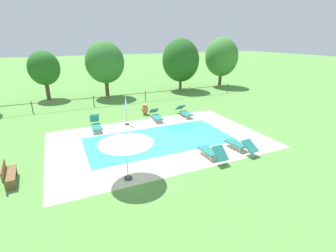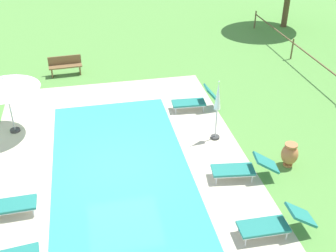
{
  "view_description": "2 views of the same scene",
  "coord_description": "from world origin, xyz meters",
  "px_view_note": "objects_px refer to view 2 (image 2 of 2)",
  "views": [
    {
      "loc": [
        -5.3,
        -12.88,
        5.91
      ],
      "look_at": [
        0.82,
        0.5,
        0.6
      ],
      "focal_mm": 26.32,
      "sensor_mm": 36.0,
      "label": 1
    },
    {
      "loc": [
        10.8,
        -0.68,
        8.14
      ],
      "look_at": [
        -1.16,
        1.79,
        0.65
      ],
      "focal_mm": 44.62,
      "sensor_mm": 36.0,
      "label": 2
    }
  ],
  "objects_px": {
    "wooden_bench_lawn_side": "(65,65)",
    "terracotta_urn_near_fence": "(290,154)",
    "sun_lounger_north_near_steps": "(195,101)",
    "patio_umbrella_closed_row_west": "(217,102)",
    "patio_umbrella_open_foreground": "(5,84)",
    "sun_lounger_north_end": "(1,205)",
    "sun_lounger_south_near_corner": "(274,224)",
    "sun_lounger_north_far": "(243,168)"
  },
  "relations": [
    {
      "from": "terracotta_urn_near_fence",
      "to": "sun_lounger_south_near_corner",
      "type": "bearing_deg",
      "value": -32.39
    },
    {
      "from": "sun_lounger_north_end",
      "to": "sun_lounger_north_far",
      "type": "bearing_deg",
      "value": 91.93
    },
    {
      "from": "sun_lounger_north_end",
      "to": "patio_umbrella_open_foreground",
      "type": "relative_size",
      "value": 0.84
    },
    {
      "from": "patio_umbrella_open_foreground",
      "to": "patio_umbrella_closed_row_west",
      "type": "relative_size",
      "value": 1.04
    },
    {
      "from": "sun_lounger_north_far",
      "to": "terracotta_urn_near_fence",
      "type": "bearing_deg",
      "value": 100.01
    },
    {
      "from": "sun_lounger_north_end",
      "to": "wooden_bench_lawn_side",
      "type": "xyz_separation_m",
      "value": [
        -9.19,
        1.7,
        0.09
      ]
    },
    {
      "from": "patio_umbrella_closed_row_west",
      "to": "terracotta_urn_near_fence",
      "type": "bearing_deg",
      "value": 42.17
    },
    {
      "from": "sun_lounger_north_near_steps",
      "to": "patio_umbrella_closed_row_west",
      "type": "distance_m",
      "value": 2.43
    },
    {
      "from": "sun_lounger_north_end",
      "to": "patio_umbrella_closed_row_west",
      "type": "xyz_separation_m",
      "value": [
        -2.55,
        6.9,
        1.07
      ]
    },
    {
      "from": "wooden_bench_lawn_side",
      "to": "sun_lounger_north_far",
      "type": "bearing_deg",
      "value": 30.81
    },
    {
      "from": "patio_umbrella_open_foreground",
      "to": "wooden_bench_lawn_side",
      "type": "height_order",
      "value": "patio_umbrella_open_foreground"
    },
    {
      "from": "sun_lounger_north_near_steps",
      "to": "wooden_bench_lawn_side",
      "type": "xyz_separation_m",
      "value": [
        -4.45,
        -5.04,
        0.07
      ]
    },
    {
      "from": "sun_lounger_north_end",
      "to": "wooden_bench_lawn_side",
      "type": "distance_m",
      "value": 9.35
    },
    {
      "from": "patio_umbrella_open_foreground",
      "to": "sun_lounger_north_near_steps",
      "type": "bearing_deg",
      "value": 92.2
    },
    {
      "from": "wooden_bench_lawn_side",
      "to": "terracotta_urn_near_fence",
      "type": "height_order",
      "value": "wooden_bench_lawn_side"
    },
    {
      "from": "patio_umbrella_open_foreground",
      "to": "terracotta_urn_near_fence",
      "type": "relative_size",
      "value": 2.84
    },
    {
      "from": "sun_lounger_north_near_steps",
      "to": "sun_lounger_north_far",
      "type": "bearing_deg",
      "value": 3.82
    },
    {
      "from": "sun_lounger_south_near_corner",
      "to": "patio_umbrella_open_foreground",
      "type": "xyz_separation_m",
      "value": [
        -6.64,
        -7.15,
        1.55
      ]
    },
    {
      "from": "patio_umbrella_closed_row_west",
      "to": "wooden_bench_lawn_side",
      "type": "xyz_separation_m",
      "value": [
        -6.64,
        -5.2,
        -0.98
      ]
    },
    {
      "from": "sun_lounger_north_far",
      "to": "patio_umbrella_closed_row_west",
      "type": "distance_m",
      "value": 2.56
    },
    {
      "from": "sun_lounger_north_near_steps",
      "to": "terracotta_urn_near_fence",
      "type": "distance_m",
      "value": 4.65
    },
    {
      "from": "patio_umbrella_open_foreground",
      "to": "patio_umbrella_closed_row_west",
      "type": "height_order",
      "value": "patio_umbrella_closed_row_west"
    },
    {
      "from": "sun_lounger_north_far",
      "to": "patio_umbrella_open_foreground",
      "type": "relative_size",
      "value": 0.9
    },
    {
      "from": "patio_umbrella_open_foreground",
      "to": "terracotta_urn_near_fence",
      "type": "xyz_separation_m",
      "value": [
        3.94,
        8.86,
        -1.48
      ]
    },
    {
      "from": "sun_lounger_north_near_steps",
      "to": "sun_lounger_south_near_corner",
      "type": "distance_m",
      "value": 6.91
    },
    {
      "from": "sun_lounger_north_far",
      "to": "sun_lounger_south_near_corner",
      "type": "bearing_deg",
      "value": -0.61
    },
    {
      "from": "sun_lounger_north_end",
      "to": "sun_lounger_south_near_corner",
      "type": "bearing_deg",
      "value": 72.87
    },
    {
      "from": "patio_umbrella_closed_row_west",
      "to": "terracotta_urn_near_fence",
      "type": "distance_m",
      "value": 2.9
    },
    {
      "from": "sun_lounger_north_near_steps",
      "to": "sun_lounger_north_end",
      "type": "height_order",
      "value": "sun_lounger_north_near_steps"
    },
    {
      "from": "sun_lounger_north_far",
      "to": "sun_lounger_north_end",
      "type": "bearing_deg",
      "value": -88.07
    },
    {
      "from": "sun_lounger_north_far",
      "to": "patio_umbrella_closed_row_west",
      "type": "relative_size",
      "value": 0.93
    },
    {
      "from": "sun_lounger_north_far",
      "to": "terracotta_urn_near_fence",
      "type": "distance_m",
      "value": 1.71
    },
    {
      "from": "sun_lounger_south_near_corner",
      "to": "terracotta_urn_near_fence",
      "type": "height_order",
      "value": "terracotta_urn_near_fence"
    },
    {
      "from": "terracotta_urn_near_fence",
      "to": "sun_lounger_north_near_steps",
      "type": "bearing_deg",
      "value": -154.72
    },
    {
      "from": "patio_umbrella_open_foreground",
      "to": "wooden_bench_lawn_side",
      "type": "bearing_deg",
      "value": 158.76
    },
    {
      "from": "sun_lounger_south_near_corner",
      "to": "patio_umbrella_closed_row_west",
      "type": "relative_size",
      "value": 0.9
    },
    {
      "from": "sun_lounger_north_end",
      "to": "sun_lounger_south_near_corner",
      "type": "distance_m",
      "value": 7.34
    },
    {
      "from": "patio_umbrella_open_foreground",
      "to": "sun_lounger_south_near_corner",
      "type": "bearing_deg",
      "value": 47.12
    },
    {
      "from": "sun_lounger_south_near_corner",
      "to": "terracotta_urn_near_fence",
      "type": "relative_size",
      "value": 2.47
    },
    {
      "from": "patio_umbrella_closed_row_west",
      "to": "terracotta_urn_near_fence",
      "type": "height_order",
      "value": "patio_umbrella_closed_row_west"
    },
    {
      "from": "patio_umbrella_open_foreground",
      "to": "sun_lounger_north_end",
      "type": "bearing_deg",
      "value": 1.69
    },
    {
      "from": "sun_lounger_north_near_steps",
      "to": "patio_umbrella_closed_row_west",
      "type": "height_order",
      "value": "patio_umbrella_closed_row_west"
    }
  ]
}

